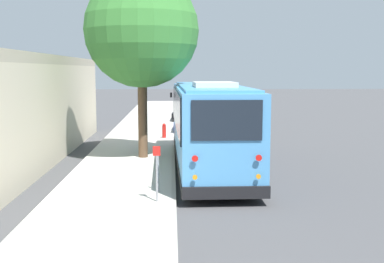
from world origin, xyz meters
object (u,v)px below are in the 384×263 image
(parked_sedan_black, at_px, (185,113))
(sign_post_near, at_px, (157,173))
(sign_post_far, at_px, (158,173))
(parked_sedan_blue, at_px, (189,122))
(fire_hydrant, at_px, (164,131))
(shuttle_bus, at_px, (209,122))
(street_tree, at_px, (142,23))

(parked_sedan_black, relative_size, sign_post_near, 2.73)
(sign_post_near, distance_m, sign_post_far, 1.25)
(parked_sedan_blue, distance_m, fire_hydrant, 4.18)
(shuttle_bus, relative_size, sign_post_far, 9.65)
(sign_post_near, bearing_deg, sign_post_far, 0.00)
(fire_hydrant, bearing_deg, parked_sedan_black, -7.98)
(shuttle_bus, relative_size, parked_sedan_blue, 2.51)
(parked_sedan_blue, distance_m, sign_post_near, 17.12)
(street_tree, bearing_deg, parked_sedan_black, -7.97)
(sign_post_near, relative_size, sign_post_far, 1.41)
(parked_sedan_blue, distance_m, sign_post_far, 15.90)
(street_tree, bearing_deg, fire_hydrant, -7.94)
(street_tree, relative_size, fire_hydrant, 10.60)
(fire_hydrant, bearing_deg, sign_post_far, -179.96)
(fire_hydrant, bearing_deg, parked_sedan_blue, -21.60)
(street_tree, xyz_separation_m, sign_post_near, (-7.32, -0.82, -4.92))
(parked_sedan_blue, relative_size, street_tree, 0.51)
(shuttle_bus, height_order, sign_post_far, shuttle_bus)
(fire_hydrant, bearing_deg, sign_post_near, -179.96)
(parked_sedan_black, bearing_deg, sign_post_far, -178.97)
(parked_sedan_blue, bearing_deg, street_tree, 170.53)
(sign_post_far, bearing_deg, shuttle_bus, -25.40)
(shuttle_bus, bearing_deg, parked_sedan_blue, 0.81)
(sign_post_far, bearing_deg, fire_hydrant, 0.04)
(sign_post_near, height_order, sign_post_far, sign_post_near)
(sign_post_far, bearing_deg, parked_sedan_black, -3.69)
(parked_sedan_blue, height_order, sign_post_near, sign_post_near)
(parked_sedan_black, distance_m, fire_hydrant, 10.41)
(parked_sedan_black, xyz_separation_m, street_tree, (-16.15, 2.26, 5.32))
(shuttle_bus, xyz_separation_m, fire_hydrant, (7.95, 1.90, -1.32))
(street_tree, distance_m, fire_hydrant, 7.96)
(parked_sedan_blue, height_order, fire_hydrant, parked_sedan_blue)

